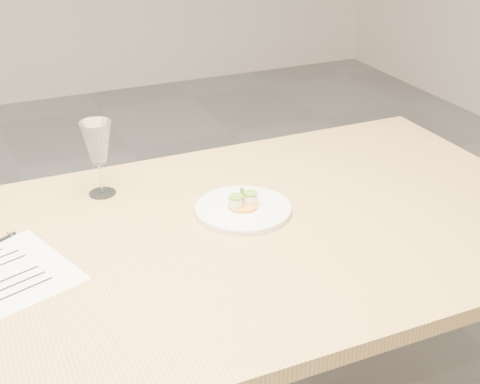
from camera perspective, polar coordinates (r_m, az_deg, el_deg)
name	(u,v)px	position (r m, az deg, el deg)	size (l,w,h in m)	color
dining_table	(106,283)	(1.62, -11.34, -7.61)	(2.40, 1.00, 0.75)	tan
dinner_plate	(243,208)	(1.74, 0.28, -1.40)	(0.25, 0.25, 0.07)	white
recipe_sheet	(12,272)	(1.59, -18.87, -6.45)	(0.31, 0.35, 0.00)	white
wine_glass_2	(97,144)	(1.82, -12.08, 4.01)	(0.08, 0.08, 0.21)	white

